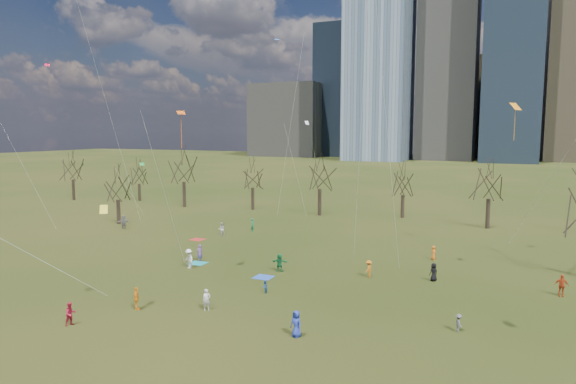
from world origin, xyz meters
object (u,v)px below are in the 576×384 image
at_px(person_2, 71,314).
at_px(blanket_teal, 198,263).
at_px(blanket_crimson, 197,240).
at_px(person_0, 296,324).
at_px(blanket_navy, 263,277).
at_px(person_1, 207,300).
at_px(person_4, 136,298).

bearing_deg(person_2, blanket_teal, 24.67).
height_order(blanket_teal, blanket_crimson, same).
bearing_deg(person_0, blanket_crimson, 155.37).
distance_m(blanket_crimson, person_0, 30.99).
distance_m(blanket_navy, person_0, 13.42).
bearing_deg(blanket_crimson, person_2, -74.10).
relative_size(blanket_navy, blanket_crimson, 1.00).
height_order(person_1, person_4, person_4).
relative_size(blanket_crimson, person_1, 1.02).
height_order(person_0, person_1, person_0).
bearing_deg(person_0, person_1, -172.88).
distance_m(person_0, person_4, 12.46).
bearing_deg(blanket_teal, person_4, -75.76).
distance_m(blanket_teal, person_1, 13.47).
bearing_deg(person_1, blanket_navy, 45.54).
xyz_separation_m(blanket_teal, person_1, (7.95, -10.85, 0.77)).
distance_m(person_1, person_4, 5.09).
relative_size(blanket_navy, person_1, 1.02).
distance_m(blanket_crimson, person_1, 24.58).
bearing_deg(person_4, blanket_navy, -59.28).
distance_m(person_1, person_2, 9.04).
relative_size(blanket_teal, person_1, 1.02).
relative_size(blanket_crimson, person_2, 1.01).
bearing_deg(person_1, blanket_teal, 81.93).
height_order(blanket_teal, person_0, person_0).
relative_size(blanket_crimson, person_4, 0.95).
bearing_deg(person_1, person_0, -57.55).
height_order(blanket_navy, person_4, person_4).
distance_m(blanket_teal, blanket_navy, 8.16).
distance_m(blanket_navy, person_1, 9.15).
bearing_deg(blanket_crimson, person_0, -45.00).
distance_m(blanket_teal, person_0, 20.20).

